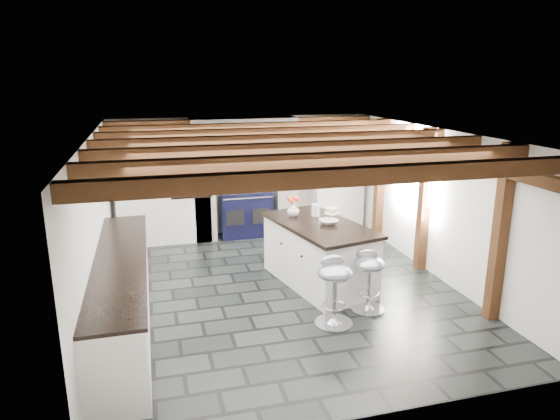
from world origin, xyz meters
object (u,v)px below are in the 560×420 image
object	(u,v)px
range_cooker	(245,212)
kitchen_island	(318,253)
bar_stool_far	(335,283)
bar_stool_near	(369,274)

from	to	relation	value
range_cooker	kitchen_island	bearing A→B (deg)	-77.01
range_cooker	bar_stool_far	distance (m)	3.94
range_cooker	bar_stool_near	bearing A→B (deg)	-75.36
kitchen_island	range_cooker	bearing A→B (deg)	90.41
range_cooker	kitchen_island	distance (m)	2.69
kitchen_island	bar_stool_near	world-z (taller)	kitchen_island
kitchen_island	bar_stool_far	size ratio (longest dim) A/B	2.32
kitchen_island	bar_stool_far	bearing A→B (deg)	-113.02
bar_stool_near	bar_stool_far	world-z (taller)	bar_stool_far
bar_stool_far	bar_stool_near	bearing A→B (deg)	23.33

